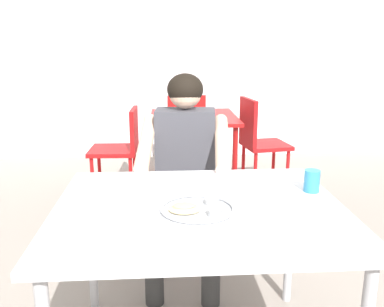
% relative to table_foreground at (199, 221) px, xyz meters
% --- Properties ---
extents(back_wall, '(12.00, 0.12, 3.40)m').
position_rel_table_foreground_xyz_m(back_wall, '(0.05, 3.57, 1.04)').
color(back_wall, white).
rests_on(back_wall, ground).
extents(table_foreground, '(1.15, 0.96, 0.73)m').
position_rel_table_foreground_xyz_m(table_foreground, '(0.00, 0.00, 0.00)').
color(table_foreground, silver).
rests_on(table_foreground, ground).
extents(thali_tray, '(0.29, 0.29, 0.03)m').
position_rel_table_foreground_xyz_m(thali_tray, '(-0.01, -0.06, 0.08)').
color(thali_tray, '#B7BABF').
rests_on(thali_tray, table_foreground).
extents(drinking_cup, '(0.07, 0.07, 0.10)m').
position_rel_table_foreground_xyz_m(drinking_cup, '(0.50, 0.13, 0.12)').
color(drinking_cup, '#338CBF').
rests_on(drinking_cup, table_foreground).
extents(chair_foreground, '(0.45, 0.42, 0.82)m').
position_rel_table_foreground_xyz_m(chair_foreground, '(-0.00, 0.95, -0.18)').
color(chair_foreground, '#3F3F44').
rests_on(chair_foreground, ground).
extents(diner_foreground, '(0.53, 0.58, 1.20)m').
position_rel_table_foreground_xyz_m(diner_foreground, '(-0.02, 0.73, 0.05)').
color(diner_foreground, '#313131').
rests_on(diner_foreground, ground).
extents(table_background_red, '(0.77, 0.84, 0.72)m').
position_rel_table_foreground_xyz_m(table_background_red, '(0.13, 2.19, -0.04)').
color(table_background_red, '#B71414').
rests_on(table_background_red, ground).
extents(chair_red_left, '(0.43, 0.43, 0.80)m').
position_rel_table_foreground_xyz_m(chair_red_left, '(-0.52, 2.15, -0.20)').
color(chair_red_left, red).
rests_on(chair_red_left, ground).
extents(chair_red_right, '(0.45, 0.46, 0.87)m').
position_rel_table_foreground_xyz_m(chair_red_right, '(0.73, 2.20, -0.16)').
color(chair_red_right, '#AE1315').
rests_on(chair_red_right, ground).
extents(chair_red_far, '(0.42, 0.41, 0.84)m').
position_rel_table_foreground_xyz_m(chair_red_far, '(0.10, 2.81, -0.16)').
color(chair_red_far, '#A81514').
rests_on(chair_red_far, ground).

